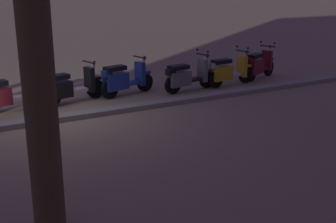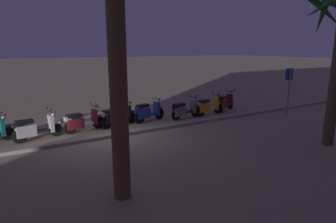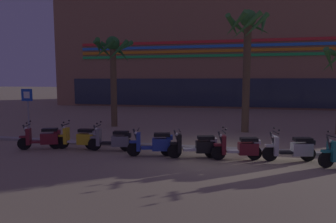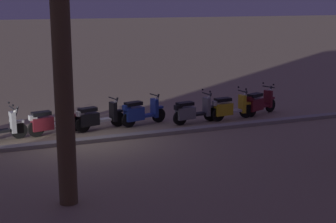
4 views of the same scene
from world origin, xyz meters
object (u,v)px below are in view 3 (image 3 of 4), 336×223
(scooter_black_mid_front, at_px, (197,146))
(scooter_silver_second_in_line, at_px, (293,148))
(scooter_yellow_far_back, at_px, (80,138))
(palm_tree_far_corner, at_px, (247,43))
(palm_tree_mid_walkway, at_px, (113,59))
(crossing_sign, at_px, (28,107))
(scooter_grey_tail_end, at_px, (114,140))
(scooter_maroon_mid_rear, at_px, (43,138))
(scooter_maroon_gap_after_mid, at_px, (240,148))
(scooter_blue_last_in_row, at_px, (154,144))

(scooter_black_mid_front, bearing_deg, scooter_silver_second_in_line, 4.56)
(scooter_yellow_far_back, xyz_separation_m, palm_tree_far_corner, (6.85, 5.47, 4.35))
(scooter_black_mid_front, bearing_deg, palm_tree_mid_walkway, 133.16)
(palm_tree_mid_walkway, bearing_deg, crossing_sign, -126.50)
(scooter_yellow_far_back, height_order, crossing_sign, crossing_sign)
(scooter_grey_tail_end, xyz_separation_m, scooter_black_mid_front, (3.38, -0.35, -0.00))
(scooter_silver_second_in_line, bearing_deg, crossing_sign, 170.75)
(scooter_yellow_far_back, relative_size, scooter_silver_second_in_line, 0.96)
(scooter_grey_tail_end, distance_m, palm_tree_far_corner, 8.82)
(palm_tree_mid_walkway, bearing_deg, scooter_grey_tail_end, -67.58)
(crossing_sign, bearing_deg, palm_tree_mid_walkway, 53.50)
(palm_tree_far_corner, bearing_deg, scooter_black_mid_front, -108.96)
(scooter_maroon_mid_rear, distance_m, crossing_sign, 3.39)
(scooter_maroon_gap_after_mid, xyz_separation_m, crossing_sign, (-10.21, 2.19, 1.06))
(scooter_silver_second_in_line, relative_size, crossing_sign, 0.76)
(scooter_grey_tail_end, xyz_separation_m, palm_tree_mid_walkway, (-2.40, 5.81, 3.63))
(scooter_grey_tail_end, xyz_separation_m, scooter_silver_second_in_line, (6.71, -0.08, 0.01))
(scooter_silver_second_in_line, height_order, palm_tree_mid_walkway, palm_tree_mid_walkway)
(scooter_blue_last_in_row, distance_m, crossing_sign, 7.54)
(scooter_yellow_far_back, bearing_deg, scooter_silver_second_in_line, -0.53)
(scooter_grey_tail_end, distance_m, scooter_silver_second_in_line, 6.71)
(scooter_blue_last_in_row, distance_m, scooter_black_mid_front, 1.58)
(scooter_blue_last_in_row, bearing_deg, scooter_yellow_far_back, 172.75)
(scooter_yellow_far_back, bearing_deg, palm_tree_mid_walkway, 98.97)
(crossing_sign, bearing_deg, palm_tree_far_corner, 18.56)
(palm_tree_far_corner, bearing_deg, scooter_maroon_mid_rear, -145.18)
(scooter_yellow_far_back, bearing_deg, scooter_black_mid_front, -4.03)
(scooter_yellow_far_back, bearing_deg, scooter_blue_last_in_row, -7.25)
(palm_tree_far_corner, bearing_deg, crossing_sign, -161.44)
(scooter_maroon_mid_rear, bearing_deg, scooter_yellow_far_back, 12.14)
(crossing_sign, relative_size, palm_tree_far_corner, 0.37)
(scooter_maroon_mid_rear, height_order, scooter_grey_tail_end, same)
(crossing_sign, bearing_deg, scooter_black_mid_front, -14.37)
(scooter_blue_last_in_row, height_order, palm_tree_far_corner, palm_tree_far_corner)
(scooter_blue_last_in_row, xyz_separation_m, scooter_maroon_gap_after_mid, (3.11, 0.11, -0.02))
(scooter_grey_tail_end, distance_m, scooter_maroon_gap_after_mid, 4.91)
(crossing_sign, bearing_deg, scooter_maroon_gap_after_mid, -12.08)
(scooter_blue_last_in_row, relative_size, crossing_sign, 0.73)
(crossing_sign, xyz_separation_m, palm_tree_mid_walkway, (2.91, 3.93, 2.57))
(scooter_grey_tail_end, distance_m, scooter_black_mid_front, 3.40)
(scooter_grey_tail_end, relative_size, palm_tree_mid_walkway, 0.33)
(scooter_grey_tail_end, bearing_deg, crossing_sign, 160.52)
(scooter_grey_tail_end, relative_size, scooter_black_mid_front, 0.99)
(scooter_yellow_far_back, height_order, palm_tree_far_corner, palm_tree_far_corner)
(scooter_blue_last_in_row, relative_size, scooter_maroon_gap_after_mid, 0.98)
(scooter_maroon_mid_rear, relative_size, scooter_maroon_gap_after_mid, 0.92)
(palm_tree_far_corner, distance_m, palm_tree_mid_walkway, 7.81)
(scooter_maroon_mid_rear, bearing_deg, crossing_sign, 137.16)
(scooter_silver_second_in_line, bearing_deg, scooter_maroon_mid_rear, -178.59)
(scooter_maroon_mid_rear, xyz_separation_m, scooter_blue_last_in_row, (4.74, -0.10, 0.00))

